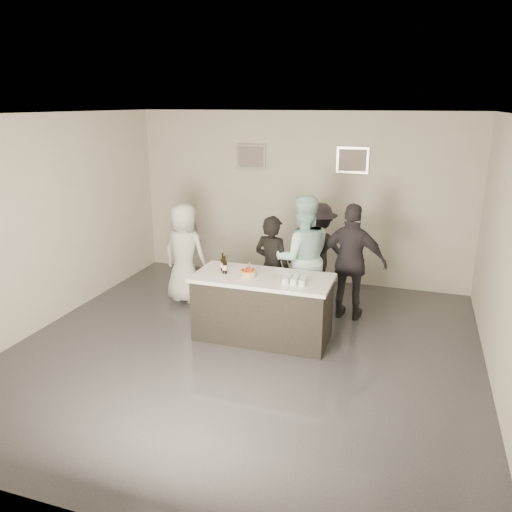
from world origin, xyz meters
name	(u,v)px	position (x,y,z in m)	size (l,w,h in m)	color
floor	(244,350)	(0.00, 0.00, 0.00)	(6.00, 6.00, 0.00)	#3D3D42
ceiling	(242,114)	(0.00, 0.00, 3.00)	(6.00, 6.00, 0.00)	white
wall_back	(300,198)	(0.00, 3.00, 1.50)	(6.00, 0.04, 3.00)	beige
wall_front	(98,350)	(0.00, -3.00, 1.50)	(6.00, 0.04, 3.00)	beige
wall_left	(44,223)	(-3.00, 0.00, 1.50)	(0.04, 6.00, 3.00)	beige
wall_right	(511,264)	(3.00, 0.00, 1.50)	(0.04, 6.00, 3.00)	beige
picture_left	(251,157)	(-0.90, 2.97, 2.20)	(0.54, 0.04, 0.44)	#B2B2B7
picture_right	(353,160)	(0.90, 2.97, 2.20)	(0.54, 0.04, 0.44)	#B2B2B7
bar_counter	(263,307)	(0.12, 0.42, 0.45)	(1.86, 0.86, 0.90)	white
cake	(248,273)	(-0.06, 0.37, 0.94)	(0.22, 0.22, 0.07)	orange
beer_bottle_a	(223,262)	(-0.47, 0.48, 1.03)	(0.07, 0.07, 0.26)	black
beer_bottle_b	(225,264)	(-0.41, 0.38, 1.03)	(0.07, 0.07, 0.26)	black
tumbler_cluster	(296,279)	(0.59, 0.33, 0.94)	(0.30, 0.30, 0.08)	gold
candles	(229,281)	(-0.25, 0.12, 0.90)	(0.24, 0.08, 0.01)	pink
person_main_black	(272,268)	(0.04, 1.14, 0.79)	(0.57, 0.38, 1.57)	black
person_main_blue	(302,258)	(0.46, 1.28, 0.94)	(0.91, 0.71, 1.87)	#B1E8E7
person_guest_left	(185,254)	(-1.48, 1.33, 0.80)	(0.79, 0.51, 1.61)	silver
person_guest_right	(352,262)	(1.16, 1.49, 0.88)	(1.03, 0.43, 1.75)	#2C282F
person_guest_back	(318,250)	(0.50, 2.30, 0.78)	(1.01, 0.58, 1.57)	#252228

